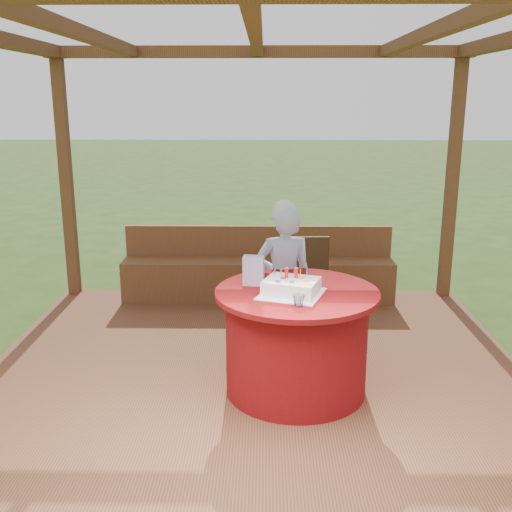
{
  "coord_description": "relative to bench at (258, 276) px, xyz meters",
  "views": [
    {
      "loc": [
        0.08,
        -4.71,
        2.31
      ],
      "look_at": [
        0.0,
        0.25,
        1.0
      ],
      "focal_mm": 42.0,
      "sensor_mm": 36.0,
      "label": 1
    }
  ],
  "objects": [
    {
      "name": "drinking_glass",
      "position": [
        0.31,
        -2.54,
        0.58
      ],
      "size": [
        0.1,
        0.1,
        0.08
      ],
      "primitive_type": "imported",
      "rotation": [
        0.0,
        0.0,
        -0.23
      ],
      "color": "white",
      "rests_on": "table"
    },
    {
      "name": "elderly_woman",
      "position": [
        0.24,
        -1.56,
        0.43
      ],
      "size": [
        0.53,
        0.39,
        1.39
      ],
      "color": "#98BFE2",
      "rests_on": "deck"
    },
    {
      "name": "gift_bag",
      "position": [
        -0.01,
        -2.05,
        0.65
      ],
      "size": [
        0.17,
        0.12,
        0.22
      ],
      "primitive_type": "cube",
      "rotation": [
        0.0,
        0.0,
        -0.1
      ],
      "color": "#C57FA8",
      "rests_on": "table"
    },
    {
      "name": "table",
      "position": [
        0.32,
        -2.2,
        0.15
      ],
      "size": [
        1.22,
        1.22,
        0.81
      ],
      "color": "maroon",
      "rests_on": "deck"
    },
    {
      "name": "bench",
      "position": [
        0.0,
        0.0,
        0.0
      ],
      "size": [
        3.0,
        0.42,
        0.8
      ],
      "color": "brown",
      "rests_on": "deck"
    },
    {
      "name": "birthday_cake",
      "position": [
        0.27,
        -2.28,
        0.6
      ],
      "size": [
        0.55,
        0.55,
        0.19
      ],
      "color": "white",
      "rests_on": "table"
    },
    {
      "name": "ground",
      "position": [
        0.0,
        -1.72,
        -0.38
      ],
      "size": [
        60.0,
        60.0,
        0.0
      ],
      "primitive_type": "plane",
      "color": "#284416",
      "rests_on": "ground"
    },
    {
      "name": "chair",
      "position": [
        0.47,
        -0.96,
        0.25
      ],
      "size": [
        0.47,
        0.47,
        0.91
      ],
      "color": "#3B2612",
      "rests_on": "deck"
    },
    {
      "name": "pergola",
      "position": [
        0.0,
        -1.72,
        2.02
      ],
      "size": [
        4.5,
        4.0,
        2.72
      ],
      "color": "brown",
      "rests_on": "deck"
    },
    {
      "name": "deck",
      "position": [
        0.0,
        -1.72,
        -0.32
      ],
      "size": [
        4.5,
        4.0,
        0.12
      ],
      "primitive_type": "cube",
      "color": "brown",
      "rests_on": "ground"
    }
  ]
}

